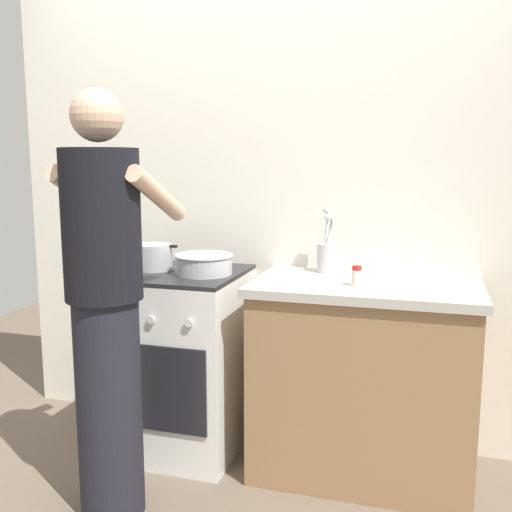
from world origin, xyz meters
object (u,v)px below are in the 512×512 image
utensil_crock (327,254)px  person (106,308)px  pot (154,257)px  spice_bottle (357,276)px  stove_range (181,360)px  mixing_bowl (204,263)px

utensil_crock → person: size_ratio=0.19×
utensil_crock → person: 1.09m
pot → spice_bottle: pot is taller
stove_range → utensil_crock: utensil_crock is taller
pot → mixing_bowl: bearing=-7.0°
utensil_crock → spice_bottle: bearing=-57.4°
stove_range → utensil_crock: (0.69, 0.19, 0.54)m
stove_range → person: size_ratio=0.53×
stove_range → spice_bottle: (0.87, -0.08, 0.49)m
pot → spice_bottle: bearing=-5.3°
person → mixing_bowl: bearing=72.2°
mixing_bowl → person: 0.61m
stove_range → pot: (-0.14, 0.01, 0.51)m
stove_range → utensil_crock: size_ratio=2.84×
spice_bottle → person: bearing=-150.5°
stove_range → utensil_crock: bearing=15.3°
mixing_bowl → spice_bottle: 0.73m
person → utensil_crock: bearing=46.9°
spice_bottle → mixing_bowl: bearing=175.3°
stove_range → pot: size_ratio=3.57×
mixing_bowl → utensil_crock: (0.55, 0.21, 0.04)m
person → spice_bottle: bearing=29.5°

